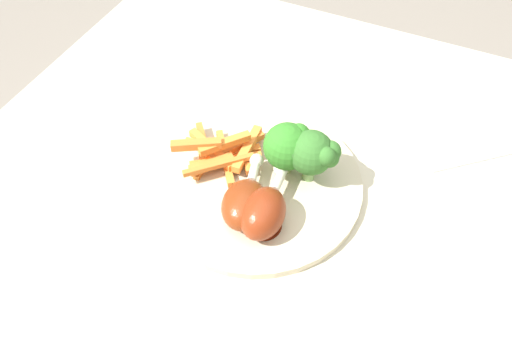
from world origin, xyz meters
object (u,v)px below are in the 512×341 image
Objects in this scene: dining_table at (282,226)px; dinner_plate at (256,183)px; chicken_drumstick_near at (264,211)px; carrot_fries_pile at (223,152)px; broccoli_floret_front at (314,153)px; fork at (491,155)px; broccoli_floret_middle at (288,144)px; chicken_drumstick_far at (246,203)px.

dinner_plate reaches higher than dining_table.
carrot_fries_pile is at bearing 141.95° from chicken_drumstick_near.
broccoli_floret_front is at bearing 27.10° from dinner_plate.
carrot_fries_pile reaches higher than dinner_plate.
fork is (0.22, 0.15, -0.06)m from broccoli_floret_front.
chicken_drumstick_near is 0.66× the size of fork.
carrot_fries_pile is at bearing -168.68° from dining_table.
broccoli_floret_middle reaches higher than chicken_drumstick_near.
dining_table is at bearing 48.96° from dinner_plate.
dining_table is at bearing 77.93° from chicken_drumstick_far.
chicken_drumstick_far is 0.37m from fork.
dinner_plate is at bearing -152.90° from broccoli_floret_front.
dinner_plate is at bearing 101.02° from chicken_drumstick_far.
broccoli_floret_front is 0.64× the size of carrot_fries_pile.
fork is (0.34, 0.17, -0.02)m from carrot_fries_pile.
chicken_drumstick_far is at bearing 169.39° from chicken_drumstick_near.
carrot_fries_pile is 0.66× the size of fork.
dining_table is 11.49× the size of broccoli_floret_middle.
broccoli_floret_front is 0.42× the size of fork.
broccoli_floret_front is 0.62× the size of chicken_drumstick_far.
fork is (0.25, 0.15, -0.06)m from broccoli_floret_middle.
broccoli_floret_middle reaches higher than chicken_drumstick_far.
chicken_drumstick_far is (-0.06, -0.09, -0.03)m from broccoli_floret_front.
broccoli_floret_front is (0.04, 0.00, 0.19)m from dining_table.
broccoli_floret_front is (0.07, 0.03, 0.06)m from dinner_plate.
dining_table is 7.18× the size of chicken_drumstick_near.
broccoli_floret_middle is (-0.00, 0.00, 0.18)m from dining_table.
dining_table is 7.19× the size of carrot_fries_pile.
carrot_fries_pile is 0.10m from chicken_drumstick_far.
dining_table is at bearing 95.44° from chicken_drumstick_near.
broccoli_floret_middle is at bearing 52.61° from dinner_plate.
chicken_drumstick_near is at bearing -84.58° from broccoli_floret_middle.
dinner_plate is 3.65× the size of broccoli_floret_middle.
dinner_plate is 3.59× the size of broccoli_floret_front.
dining_table is 0.18m from broccoli_floret_middle.
chicken_drumstick_near reaches higher than fork.
broccoli_floret_middle is at bearing 95.42° from chicken_drumstick_near.
chicken_drumstick_far is (0.01, -0.05, 0.03)m from dinner_plate.
broccoli_floret_front is 0.27m from fork.
fork is (0.27, 0.24, -0.03)m from chicken_drumstick_far.
broccoli_floret_front is at bearing -5.67° from broccoli_floret_middle.
broccoli_floret_front is at bearing 57.53° from chicken_drumstick_far.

